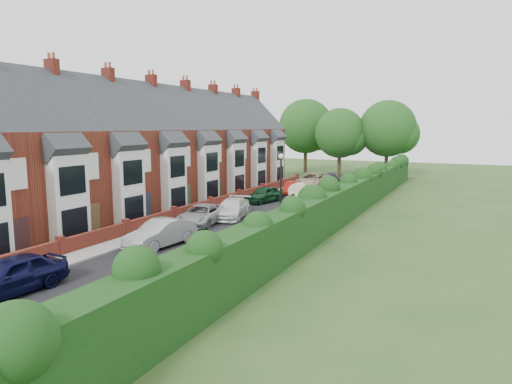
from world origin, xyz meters
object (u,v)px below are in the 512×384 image
at_px(car_silver_a, 161,233).
at_px(car_grey, 326,179).
at_px(car_red, 292,188).
at_px(horse_cart, 298,194).
at_px(car_green, 264,194).
at_px(car_beige, 312,180).
at_px(lamppost, 281,184).
at_px(car_white, 232,209).
at_px(car_silver_b, 202,215).
at_px(horse, 290,203).
at_px(car_navy, 10,276).

distance_m(car_silver_a, car_grey, 30.74).
relative_size(car_red, horse_cart, 1.30).
distance_m(car_green, car_beige, 11.66).
bearing_deg(car_green, lamppost, -47.21).
distance_m(car_white, horse_cart, 6.64).
bearing_deg(car_silver_b, car_green, 80.42).
height_order(car_silver_a, car_grey, car_silver_a).
xyz_separation_m(car_red, horse_cart, (3.37, -7.40, 0.59)).
xyz_separation_m(car_red, car_grey, (0.93, 8.53, 0.04)).
bearing_deg(horse, car_beige, -85.18).
xyz_separation_m(car_green, car_beige, (0.51, 11.65, 0.07)).
xyz_separation_m(car_grey, horse_cart, (2.44, -15.94, 0.56)).
distance_m(car_silver_a, car_green, 16.47).
relative_size(car_navy, car_grey, 1.01).
bearing_deg(horse, car_navy, 73.15).
bearing_deg(car_red, horse, -77.29).
relative_size(car_white, car_beige, 0.86).
bearing_deg(car_silver_b, lamppost, -18.46).
bearing_deg(car_beige, car_white, -91.77).
relative_size(lamppost, car_grey, 1.11).
relative_size(car_green, horse, 2.52).
distance_m(lamppost, car_beige, 23.93).
bearing_deg(car_silver_b, horse_cart, 56.79).
xyz_separation_m(car_beige, horse_cart, (3.33, -13.28, 0.43)).
distance_m(car_navy, car_beige, 36.86).
bearing_deg(car_silver_a, lamppost, 49.31).
distance_m(car_red, car_beige, 5.88).
bearing_deg(car_grey, car_navy, -85.66).
height_order(car_white, horse_cart, horse_cart).
xyz_separation_m(car_red, horse, (3.37, -9.24, 0.08)).
distance_m(car_silver_a, car_silver_b, 6.13).
bearing_deg(horse_cart, car_navy, -98.54).
height_order(car_silver_a, car_red, car_silver_a).
relative_size(car_red, car_grey, 0.83).
relative_size(car_silver_b, car_grey, 1.07).
bearing_deg(car_silver_b, car_grey, 77.18).
distance_m(car_silver_b, horse, 7.93).
distance_m(car_silver_b, car_green, 10.40).
bearing_deg(car_silver_a, car_white, 97.56).
distance_m(car_navy, car_silver_b, 14.80).
relative_size(car_silver_b, horse_cart, 1.66).
height_order(car_green, horse, car_green).
distance_m(car_navy, horse_cart, 23.85).
relative_size(car_silver_a, car_green, 1.08).
relative_size(car_silver_b, car_beige, 0.86).
height_order(car_navy, car_red, car_navy).
bearing_deg(lamppost, car_grey, 101.00).
relative_size(car_green, horse_cart, 1.44).
xyz_separation_m(car_silver_b, horse, (3.84, 6.94, 0.03)).
xyz_separation_m(horse, horse_cart, (0.00, 1.84, 0.51)).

